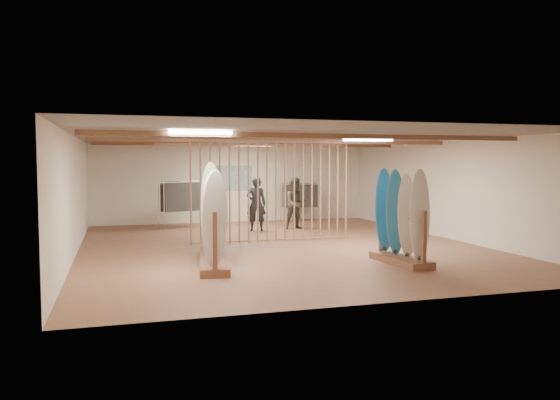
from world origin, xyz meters
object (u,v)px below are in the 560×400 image
object	(u,v)px
clothing_rack_a	(183,197)
shopper_a	(256,200)
rack_left	(213,231)
rack_right	(401,232)
shopper_b	(296,200)
clothing_rack_b	(300,196)

from	to	relation	value
clothing_rack_a	shopper_a	distance (m)	2.49
rack_left	rack_right	xyz separation A→B (m)	(3.88, -1.11, -0.04)
clothing_rack_a	shopper_a	world-z (taller)	shopper_a
rack_left	rack_right	bearing A→B (deg)	-7.98
rack_left	shopper_a	xyz separation A→B (m)	(2.25, 5.17, 0.25)
shopper_a	shopper_b	bearing A→B (deg)	-160.22
rack_left	shopper_a	size ratio (longest dim) A/B	1.56
shopper_a	shopper_b	world-z (taller)	shopper_a
shopper_a	rack_left	bearing A→B (deg)	81.20
clothing_rack_b	shopper_b	bearing A→B (deg)	-111.25
rack_left	rack_right	distance (m)	4.04
rack_left	shopper_b	world-z (taller)	rack_left
rack_left	shopper_a	world-z (taller)	rack_left
rack_left	shopper_b	distance (m)	6.42
rack_right	clothing_rack_b	bearing A→B (deg)	81.85
rack_left	clothing_rack_b	xyz separation A→B (m)	(4.46, 7.37, 0.23)
clothing_rack_b	clothing_rack_a	bearing A→B (deg)	-166.95
shopper_a	rack_right	bearing A→B (deg)	119.29
rack_right	shopper_a	world-z (taller)	rack_right
clothing_rack_b	shopper_b	distance (m)	2.23
clothing_rack_b	shopper_b	world-z (taller)	shopper_b
shopper_a	clothing_rack_a	bearing A→B (deg)	-14.69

